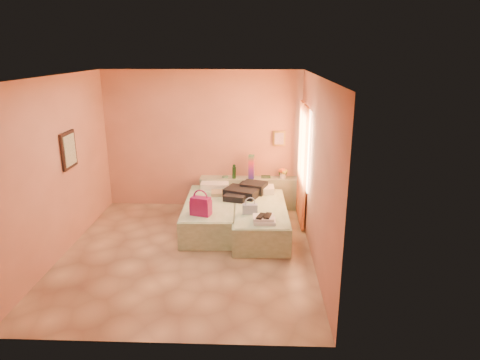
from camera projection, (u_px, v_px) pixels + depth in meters
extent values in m
plane|color=tan|center=(188.00, 252.00, 6.98)|extent=(4.50, 4.50, 0.00)
cube|color=tan|center=(203.00, 140.00, 8.72)|extent=(4.00, 0.02, 2.80)
cube|color=tan|center=(57.00, 168.00, 6.64)|extent=(0.02, 4.50, 2.80)
cube|color=tan|center=(316.00, 171.00, 6.50)|extent=(0.02, 4.50, 2.80)
cube|color=white|center=(181.00, 76.00, 6.16)|extent=(4.00, 4.50, 0.02)
cube|color=#FFD69E|center=(306.00, 147.00, 7.66)|extent=(0.02, 1.10, 1.40)
cube|color=orange|center=(304.00, 168.00, 7.62)|extent=(0.05, 0.55, 2.20)
cube|color=orange|center=(300.00, 159.00, 8.19)|extent=(0.05, 0.45, 2.20)
cube|color=black|center=(69.00, 150.00, 6.97)|extent=(0.04, 0.50, 0.60)
cube|color=gold|center=(279.00, 138.00, 8.62)|extent=(0.25, 0.04, 0.30)
cube|color=#9EAC8C|center=(250.00, 193.00, 8.86)|extent=(2.05, 0.30, 0.65)
cube|color=beige|center=(211.00, 214.00, 7.90)|extent=(0.95, 2.02, 0.50)
cube|color=beige|center=(260.00, 220.00, 7.65)|extent=(0.95, 2.02, 0.50)
cylinder|color=#153B1D|center=(234.00, 172.00, 8.68)|extent=(0.10, 0.10, 0.28)
cube|color=#941255|center=(251.00, 167.00, 8.64)|extent=(0.12, 0.12, 0.49)
cylinder|color=#46825C|center=(225.00, 177.00, 8.77)|extent=(0.16, 0.16, 0.03)
cube|color=#25452C|center=(266.00, 177.00, 8.77)|extent=(0.19, 0.14, 0.03)
cube|color=silver|center=(283.00, 172.00, 8.67)|extent=(0.24, 0.24, 0.26)
cube|color=#941255|center=(201.00, 206.00, 7.17)|extent=(0.38, 0.28, 0.32)
cube|color=tan|center=(221.00, 193.00, 8.20)|extent=(0.39, 0.33, 0.06)
cube|color=black|center=(245.00, 191.00, 8.09)|extent=(0.86, 0.86, 0.20)
cube|color=#466AA8|center=(250.00, 209.00, 7.24)|extent=(0.26, 0.12, 0.16)
cube|color=white|center=(265.00, 220.00, 6.88)|extent=(0.35, 0.30, 0.10)
cube|color=black|center=(264.00, 216.00, 6.85)|extent=(0.25, 0.29, 0.03)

